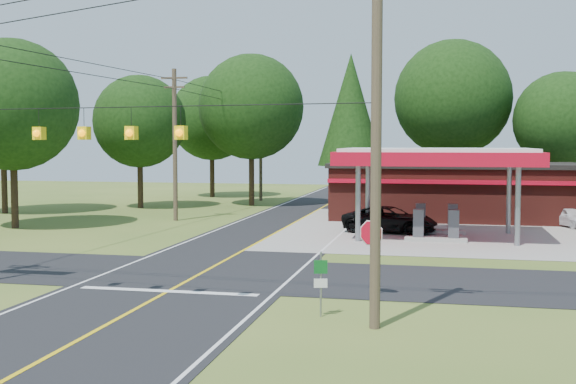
% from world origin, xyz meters
% --- Properties ---
extents(ground, '(120.00, 120.00, 0.00)m').
position_xyz_m(ground, '(0.00, 0.00, 0.00)').
color(ground, '#435E21').
rests_on(ground, ground).
extents(main_highway, '(8.00, 120.00, 0.02)m').
position_xyz_m(main_highway, '(0.00, 0.00, 0.01)').
color(main_highway, black).
rests_on(main_highway, ground).
extents(cross_road, '(70.00, 7.00, 0.02)m').
position_xyz_m(cross_road, '(0.00, 0.00, 0.01)').
color(cross_road, black).
rests_on(cross_road, ground).
extents(lane_center_yellow, '(0.15, 110.00, 0.00)m').
position_xyz_m(lane_center_yellow, '(0.00, 0.00, 0.03)').
color(lane_center_yellow, yellow).
rests_on(lane_center_yellow, main_highway).
extents(gas_canopy, '(10.60, 7.40, 4.88)m').
position_xyz_m(gas_canopy, '(9.00, 13.00, 4.27)').
color(gas_canopy, gray).
rests_on(gas_canopy, ground).
extents(convenience_store, '(16.40, 7.55, 3.80)m').
position_xyz_m(convenience_store, '(10.00, 22.98, 1.92)').
color(convenience_store, maroon).
rests_on(convenience_store, ground).
extents(utility_pole_near_right, '(1.80, 0.30, 11.50)m').
position_xyz_m(utility_pole_near_right, '(7.50, -7.00, 5.96)').
color(utility_pole_near_right, '#473828').
rests_on(utility_pole_near_right, ground).
extents(utility_pole_far_left, '(1.80, 0.30, 10.00)m').
position_xyz_m(utility_pole_far_left, '(-8.00, 18.00, 5.20)').
color(utility_pole_far_left, '#473828').
rests_on(utility_pole_far_left, ground).
extents(utility_pole_north, '(0.30, 0.30, 9.50)m').
position_xyz_m(utility_pole_north, '(-6.50, 35.00, 4.75)').
color(utility_pole_north, '#473828').
rests_on(utility_pole_north, ground).
extents(overhead_beacons, '(17.04, 2.04, 1.03)m').
position_xyz_m(overhead_beacons, '(-1.00, -6.00, 6.21)').
color(overhead_beacons, black).
rests_on(overhead_beacons, ground).
extents(treeline_backdrop, '(70.27, 51.59, 13.30)m').
position_xyz_m(treeline_backdrop, '(0.82, 24.01, 7.49)').
color(treeline_backdrop, '#332316').
rests_on(treeline_backdrop, ground).
extents(suv_car, '(6.38, 6.38, 1.49)m').
position_xyz_m(suv_car, '(6.38, 14.50, 0.75)').
color(suv_car, black).
rests_on(suv_car, ground).
extents(sedan_car, '(4.83, 4.83, 1.23)m').
position_xyz_m(sedan_car, '(17.00, 19.63, 0.62)').
color(sedan_car, white).
rests_on(sedan_car, ground).
extents(octagonal_stop_sign, '(0.83, 0.42, 2.64)m').
position_xyz_m(octagonal_stop_sign, '(7.00, -3.01, 1.98)').
color(octagonal_stop_sign, gray).
rests_on(octagonal_stop_sign, ground).
extents(route_sign_post, '(0.40, 0.13, 1.97)m').
position_xyz_m(route_sign_post, '(5.80, -6.02, 1.16)').
color(route_sign_post, gray).
rests_on(route_sign_post, ground).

